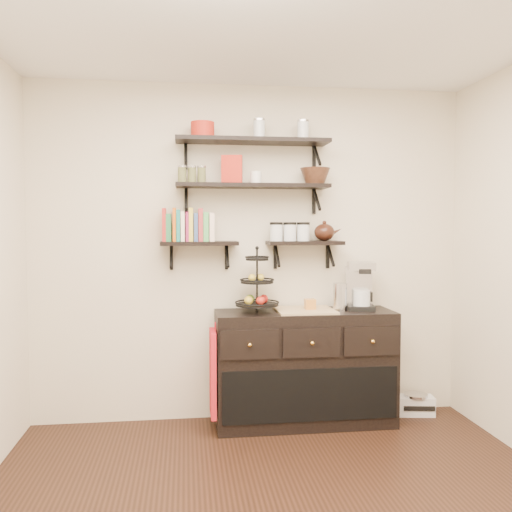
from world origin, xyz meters
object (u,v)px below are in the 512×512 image
object	(u,v)px
fruit_stand	(257,290)
radio	(415,404)
sideboard	(305,367)
coffee_maker	(360,287)

from	to	relation	value
fruit_stand	radio	size ratio (longest dim) A/B	1.57
sideboard	coffee_maker	size ratio (longest dim) A/B	3.61
coffee_maker	radio	world-z (taller)	coffee_maker
coffee_maker	radio	size ratio (longest dim) A/B	1.24
sideboard	fruit_stand	world-z (taller)	fruit_stand
fruit_stand	coffee_maker	xyz separation A→B (m)	(0.83, 0.02, 0.02)
fruit_stand	coffee_maker	distance (m)	0.83
sideboard	coffee_maker	xyz separation A→B (m)	(0.46, 0.03, 0.63)
radio	sideboard	bearing A→B (deg)	-166.90
radio	fruit_stand	bearing A→B (deg)	-168.27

